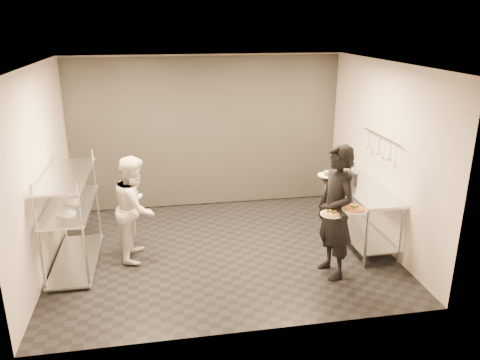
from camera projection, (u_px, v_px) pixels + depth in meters
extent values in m
cube|color=black|center=(223.00, 251.00, 7.19)|extent=(5.00, 4.00, 0.00)
cube|color=white|center=(220.00, 64.00, 6.28)|extent=(5.00, 4.00, 0.00)
cube|color=#BBB0A8|center=(207.00, 133.00, 8.60)|extent=(5.00, 0.00, 2.80)
cube|color=#BBB0A8|center=(248.00, 219.00, 4.87)|extent=(5.00, 0.00, 2.80)
cube|color=#BBB0A8|center=(39.00, 173.00, 6.32)|extent=(0.00, 4.00, 2.80)
cube|color=#BBB0A8|center=(383.00, 155.00, 7.15)|extent=(0.00, 4.00, 2.80)
cube|color=white|center=(207.00, 133.00, 8.57)|extent=(4.90, 0.04, 2.74)
cylinder|color=#AEB1B5|center=(39.00, 241.00, 5.83)|extent=(0.04, 0.04, 1.50)
cylinder|color=#AEB1B5|center=(61.00, 197.00, 7.26)|extent=(0.04, 0.04, 1.50)
cylinder|color=#AEB1B5|center=(84.00, 238.00, 5.92)|extent=(0.04, 0.04, 1.50)
cylinder|color=#AEB1B5|center=(97.00, 195.00, 7.35)|extent=(0.04, 0.04, 1.50)
cube|color=silver|center=(77.00, 260.00, 6.82)|extent=(0.60, 1.60, 0.03)
cube|color=silver|center=(70.00, 206.00, 6.54)|extent=(0.60, 1.60, 0.03)
cube|color=silver|center=(66.00, 175.00, 6.39)|extent=(0.60, 1.60, 0.03)
cylinder|color=white|center=(66.00, 214.00, 6.21)|extent=(0.26, 0.26, 0.01)
cylinder|color=white|center=(71.00, 201.00, 6.63)|extent=(0.26, 0.26, 0.01)
cylinder|color=#AEB1B5|center=(366.00, 239.00, 6.56)|extent=(0.04, 0.04, 0.90)
cylinder|color=#AEB1B5|center=(324.00, 196.00, 8.16)|extent=(0.04, 0.04, 0.90)
cylinder|color=#AEB1B5|center=(401.00, 236.00, 6.65)|extent=(0.04, 0.04, 0.90)
cylinder|color=#AEB1B5|center=(352.00, 194.00, 8.25)|extent=(0.04, 0.04, 0.90)
cube|color=silver|center=(357.00, 229.00, 7.49)|extent=(0.57, 1.71, 0.03)
cube|color=silver|center=(361.00, 187.00, 7.26)|extent=(0.60, 1.80, 0.04)
cylinder|color=#AEB1B5|center=(382.00, 136.00, 7.04)|extent=(0.02, 1.20, 0.02)
cylinder|color=#AEB1B5|center=(391.00, 151.00, 6.76)|extent=(0.01, 0.01, 0.22)
sphere|color=#AEB1B5|center=(390.00, 159.00, 6.80)|extent=(0.07, 0.07, 0.07)
cylinder|color=#AEB1B5|center=(380.00, 145.00, 7.08)|extent=(0.01, 0.01, 0.22)
sphere|color=#AEB1B5|center=(379.00, 153.00, 7.12)|extent=(0.07, 0.07, 0.07)
cylinder|color=#AEB1B5|center=(370.00, 139.00, 7.41)|extent=(0.01, 0.01, 0.22)
sphere|color=#AEB1B5|center=(369.00, 147.00, 7.45)|extent=(0.07, 0.07, 0.07)
imported|color=black|center=(336.00, 212.00, 6.25)|extent=(0.56, 0.75, 1.86)
imported|color=silver|center=(135.00, 208.00, 6.80)|extent=(0.68, 0.82, 1.55)
cylinder|color=white|center=(332.00, 214.00, 6.01)|extent=(0.29, 0.29, 0.01)
cylinder|color=#BF7C45|center=(332.00, 213.00, 6.01)|extent=(0.25, 0.25, 0.02)
cylinder|color=#B34017|center=(332.00, 213.00, 6.00)|extent=(0.22, 0.22, 0.01)
sphere|color=#135616|center=(332.00, 212.00, 6.00)|extent=(0.04, 0.04, 0.04)
cylinder|color=white|center=(354.00, 210.00, 6.01)|extent=(0.32, 0.32, 0.01)
cylinder|color=#BF7C45|center=(355.00, 209.00, 6.00)|extent=(0.28, 0.28, 0.02)
cylinder|color=#B34017|center=(355.00, 208.00, 6.00)|extent=(0.25, 0.25, 0.01)
sphere|color=#135616|center=(355.00, 207.00, 6.00)|extent=(0.04, 0.04, 0.04)
cylinder|color=white|center=(328.00, 175.00, 6.36)|extent=(0.27, 0.27, 0.01)
ellipsoid|color=#295E17|center=(328.00, 173.00, 6.34)|extent=(0.13, 0.13, 0.07)
cube|color=black|center=(351.00, 178.00, 7.32)|extent=(0.10, 0.27, 0.19)
cylinder|color=gray|center=(353.00, 175.00, 7.40)|extent=(0.07, 0.07, 0.23)
cylinder|color=gray|center=(358.00, 175.00, 7.49)|extent=(0.06, 0.06, 0.19)
cylinder|color=black|center=(352.00, 168.00, 7.76)|extent=(0.06, 0.06, 0.22)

